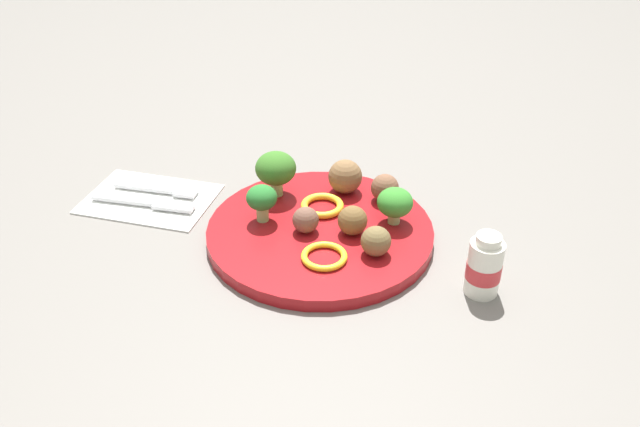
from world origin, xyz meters
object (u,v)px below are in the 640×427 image
at_px(meatball_mid_right, 345,176).
at_px(meatball_front_left, 385,188).
at_px(broccoli_floret_front_right, 276,169).
at_px(knife, 148,203).
at_px(meatball_center, 352,222).
at_px(fork, 161,189).
at_px(broccoli_floret_mid_left, 395,203).
at_px(napkin, 150,198).
at_px(broccoli_floret_center, 262,199).
at_px(meatball_front_right, 306,220).
at_px(pepper_ring_mid_right, 324,256).
at_px(yogurt_bottle, 484,267).
at_px(meatball_far_rim, 376,241).
at_px(plate, 320,232).
at_px(pepper_ring_mid_left, 322,206).

height_order(meatball_mid_right, meatball_front_left, meatball_mid_right).
xyz_separation_m(broccoli_floret_front_right, knife, (-0.16, -0.06, -0.05)).
height_order(meatball_center, fork, meatball_center).
bearing_deg(broccoli_floret_mid_left, napkin, -176.16).
height_order(broccoli_floret_mid_left, meatball_front_left, broccoli_floret_mid_left).
distance_m(broccoli_floret_center, meatball_front_right, 0.06).
distance_m(meatball_center, pepper_ring_mid_right, 0.06).
relative_size(meatball_front_right, yogurt_bottle, 0.43).
height_order(broccoli_floret_mid_left, meatball_mid_right, broccoli_floret_mid_left).
distance_m(meatball_far_rim, meatball_front_right, 0.09).
height_order(plate, fork, plate).
xyz_separation_m(meatball_mid_right, meatball_front_right, (-0.02, -0.11, -0.01)).
height_order(broccoli_floret_front_right, pepper_ring_mid_left, broccoli_floret_front_right).
bearing_deg(pepper_ring_mid_left, meatball_mid_right, 72.73).
relative_size(meatball_front_left, pepper_ring_mid_left, 0.66).
relative_size(meatball_center, knife, 0.25).
distance_m(meatball_center, napkin, 0.29).
xyz_separation_m(meatball_far_rim, knife, (-0.32, 0.03, -0.03)).
distance_m(plate, meatball_mid_right, 0.10).
bearing_deg(broccoli_floret_mid_left, pepper_ring_mid_left, 178.00).
bearing_deg(broccoli_floret_center, fork, 166.45).
xyz_separation_m(meatball_mid_right, fork, (-0.25, -0.06, -0.03)).
relative_size(broccoli_floret_mid_left, meatball_center, 1.30).
bearing_deg(plate, broccoli_floret_mid_left, 24.22).
height_order(pepper_ring_mid_left, napkin, pepper_ring_mid_left).
bearing_deg(plate, fork, 171.91).
xyz_separation_m(meatball_far_rim, meatball_front_right, (-0.09, 0.02, -0.00)).
bearing_deg(pepper_ring_mid_left, meatball_front_right, -94.36).
bearing_deg(meatball_front_right, meatball_mid_right, 79.26).
bearing_deg(broccoli_floret_front_right, meatball_mid_right, 22.69).
height_order(pepper_ring_mid_right, fork, pepper_ring_mid_right).
relative_size(meatball_front_right, fork, 0.27).
height_order(plate, pepper_ring_mid_right, pepper_ring_mid_right).
bearing_deg(pepper_ring_mid_right, meatball_far_rim, 27.46).
distance_m(broccoli_floret_front_right, meatball_front_left, 0.14).
bearing_deg(broccoli_floret_center, meatball_far_rim, -10.05).
bearing_deg(plate, pepper_ring_mid_left, 103.61).
bearing_deg(fork, broccoli_floret_front_right, 7.94).
distance_m(meatball_center, fork, 0.29).
distance_m(broccoli_floret_front_right, meatball_mid_right, 0.09).
xyz_separation_m(broccoli_floret_center, meatball_center, (0.11, 0.00, -0.01)).
bearing_deg(plate, meatball_front_right, -137.05).
xyz_separation_m(broccoli_floret_mid_left, pepper_ring_mid_right, (-0.06, -0.10, -0.02)).
height_order(broccoli_floret_center, meatball_center, broccoli_floret_center).
height_order(plate, yogurt_bottle, yogurt_bottle).
distance_m(plate, pepper_ring_mid_right, 0.07).
bearing_deg(meatball_far_rim, pepper_ring_mid_right, -152.54).
bearing_deg(pepper_ring_mid_right, broccoli_floret_front_right, 131.12).
xyz_separation_m(meatball_front_left, knife, (-0.30, -0.09, -0.03)).
distance_m(plate, knife, 0.24).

